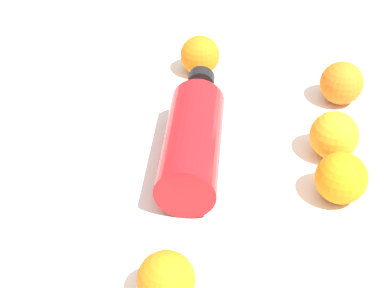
{
  "coord_description": "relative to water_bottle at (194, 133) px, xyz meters",
  "views": [
    {
      "loc": [
        0.2,
        -0.53,
        0.53
      ],
      "look_at": [
        -0.01,
        0.01,
        0.04
      ],
      "focal_mm": 53.64,
      "sensor_mm": 36.0,
      "label": 1
    }
  ],
  "objects": [
    {
      "name": "orange_0",
      "position": [
        0.2,
        -0.01,
        -0.01
      ],
      "size": [
        0.07,
        0.07,
        0.07
      ],
      "primitive_type": "sphere",
      "color": "orange",
      "rests_on": "ground_plane"
    },
    {
      "name": "ground_plane",
      "position": [
        0.02,
        -0.03,
        -0.04
      ],
      "size": [
        2.4,
        2.4,
        0.0
      ],
      "primitive_type": "plane",
      "color": "silver"
    },
    {
      "name": "orange_1",
      "position": [
        -0.07,
        0.2,
        -0.01
      ],
      "size": [
        0.07,
        0.07,
        0.07
      ],
      "primitive_type": "sphere",
      "color": "orange",
      "rests_on": "ground_plane"
    },
    {
      "name": "orange_5",
      "position": [
        0.18,
        0.07,
        -0.0
      ],
      "size": [
        0.07,
        0.07,
        0.07
      ],
      "primitive_type": "sphere",
      "color": "orange",
      "rests_on": "ground_plane"
    },
    {
      "name": "water_bottle",
      "position": [
        0.0,
        0.0,
        0.0
      ],
      "size": [
        0.14,
        0.27,
        0.08
      ],
      "rotation": [
        0.0,
        0.0,
        1.85
      ],
      "color": "red",
      "rests_on": "ground_plane"
    },
    {
      "name": "orange_4",
      "position": [
        0.06,
        -0.23,
        -0.01
      ],
      "size": [
        0.06,
        0.06,
        0.06
      ],
      "primitive_type": "sphere",
      "color": "orange",
      "rests_on": "ground_plane"
    },
    {
      "name": "orange_2",
      "position": [
        0.17,
        0.2,
        -0.01
      ],
      "size": [
        0.07,
        0.07,
        0.07
      ],
      "primitive_type": "sphere",
      "color": "orange",
      "rests_on": "ground_plane"
    }
  ]
}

